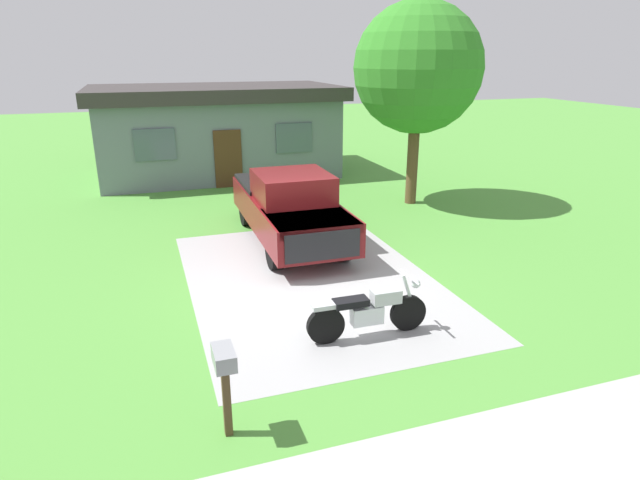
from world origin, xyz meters
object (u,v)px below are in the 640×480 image
Objects in this scene: pickup_truck at (288,205)px; neighbor_house at (217,130)px; motorcycle at (369,312)px; shade_tree at (418,68)px; mailbox at (225,369)px.

neighbor_house is at bearing 93.17° from pickup_truck.
motorcycle is 0.39× the size of pickup_truck.
neighbor_house is (-5.33, 6.66, -2.48)m from shade_tree.
mailbox is (-2.76, -1.79, 0.51)m from motorcycle.
shade_tree is 0.65× the size of neighbor_house.
neighbor_house is (2.32, 16.20, 0.81)m from mailbox.
mailbox is at bearing -111.37° from pickup_truck.
neighbor_house reaches higher than motorcycle.
shade_tree is at bearing 25.78° from pickup_truck.
neighbor_house is at bearing 81.84° from mailbox.
shade_tree reaches higher than mailbox.
pickup_truck is at bearing 68.63° from mailbox.
neighbor_house is at bearing 128.69° from shade_tree.
shade_tree reaches higher than motorcycle.
pickup_truck is 7.74m from mailbox.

